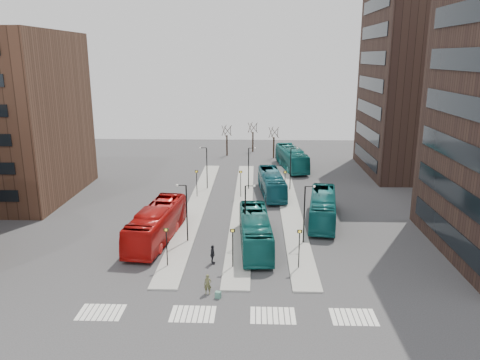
{
  "coord_description": "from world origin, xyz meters",
  "views": [
    {
      "loc": [
        3.63,
        -27.25,
        18.77
      ],
      "look_at": [
        1.83,
        24.61,
        5.0
      ],
      "focal_mm": 35.0,
      "sensor_mm": 36.0,
      "label": 1
    }
  ],
  "objects_px": {
    "teal_bus_a": "(255,231)",
    "commuter_c": "(253,239)",
    "suitcase": "(218,295)",
    "traveller": "(208,284)",
    "teal_bus_c": "(323,208)",
    "red_bus": "(157,224)",
    "commuter_a": "(142,241)",
    "teal_bus_b": "(272,184)",
    "teal_bus_d": "(292,158)",
    "commuter_b": "(213,255)"
  },
  "relations": [
    {
      "from": "teal_bus_b",
      "to": "teal_bus_c",
      "type": "height_order",
      "value": "teal_bus_c"
    },
    {
      "from": "teal_bus_c",
      "to": "commuter_a",
      "type": "distance_m",
      "value": 21.08
    },
    {
      "from": "teal_bus_c",
      "to": "commuter_a",
      "type": "height_order",
      "value": "teal_bus_c"
    },
    {
      "from": "red_bus",
      "to": "commuter_a",
      "type": "bearing_deg",
      "value": -107.53
    },
    {
      "from": "commuter_a",
      "to": "commuter_b",
      "type": "bearing_deg",
      "value": 138.53
    },
    {
      "from": "teal_bus_b",
      "to": "commuter_c",
      "type": "height_order",
      "value": "teal_bus_b"
    },
    {
      "from": "teal_bus_d",
      "to": "commuter_b",
      "type": "height_order",
      "value": "teal_bus_d"
    },
    {
      "from": "suitcase",
      "to": "teal_bus_b",
      "type": "bearing_deg",
      "value": 96.13
    },
    {
      "from": "traveller",
      "to": "teal_bus_c",
      "type": "bearing_deg",
      "value": 54.91
    },
    {
      "from": "teal_bus_d",
      "to": "commuter_a",
      "type": "distance_m",
      "value": 39.48
    },
    {
      "from": "teal_bus_b",
      "to": "commuter_b",
      "type": "relative_size",
      "value": 6.31
    },
    {
      "from": "commuter_a",
      "to": "teal_bus_b",
      "type": "bearing_deg",
      "value": -142.36
    },
    {
      "from": "teal_bus_c",
      "to": "commuter_b",
      "type": "relative_size",
      "value": 6.5
    },
    {
      "from": "teal_bus_c",
      "to": "commuter_a",
      "type": "bearing_deg",
      "value": -147.26
    },
    {
      "from": "teal_bus_c",
      "to": "teal_bus_d",
      "type": "relative_size",
      "value": 0.92
    },
    {
      "from": "teal_bus_c",
      "to": "traveller",
      "type": "bearing_deg",
      "value": -114.97
    },
    {
      "from": "teal_bus_a",
      "to": "traveller",
      "type": "relative_size",
      "value": 7.11
    },
    {
      "from": "suitcase",
      "to": "teal_bus_a",
      "type": "height_order",
      "value": "teal_bus_a"
    },
    {
      "from": "teal_bus_c",
      "to": "teal_bus_d",
      "type": "bearing_deg",
      "value": 102.04
    },
    {
      "from": "traveller",
      "to": "commuter_a",
      "type": "distance_m",
      "value": 11.75
    },
    {
      "from": "teal_bus_c",
      "to": "traveller",
      "type": "distance_m",
      "value": 21.21
    },
    {
      "from": "suitcase",
      "to": "commuter_c",
      "type": "xyz_separation_m",
      "value": [
        2.72,
        10.57,
        0.51
      ]
    },
    {
      "from": "teal_bus_a",
      "to": "teal_bus_b",
      "type": "relative_size",
      "value": 1.04
    },
    {
      "from": "suitcase",
      "to": "commuter_b",
      "type": "height_order",
      "value": "commuter_b"
    },
    {
      "from": "suitcase",
      "to": "red_bus",
      "type": "xyz_separation_m",
      "value": [
        -7.39,
        12.01,
        1.54
      ]
    },
    {
      "from": "teal_bus_a",
      "to": "commuter_c",
      "type": "height_order",
      "value": "teal_bus_a"
    },
    {
      "from": "teal_bus_b",
      "to": "traveller",
      "type": "relative_size",
      "value": 6.85
    },
    {
      "from": "teal_bus_d",
      "to": "commuter_b",
      "type": "distance_m",
      "value": 40.0
    },
    {
      "from": "red_bus",
      "to": "commuter_b",
      "type": "relative_size",
      "value": 7.05
    },
    {
      "from": "commuter_c",
      "to": "commuter_b",
      "type": "bearing_deg",
      "value": -35.32
    },
    {
      "from": "teal_bus_d",
      "to": "suitcase",
      "type": "bearing_deg",
      "value": -110.88
    },
    {
      "from": "teal_bus_c",
      "to": "commuter_c",
      "type": "height_order",
      "value": "teal_bus_c"
    },
    {
      "from": "suitcase",
      "to": "traveller",
      "type": "distance_m",
      "value": 1.24
    },
    {
      "from": "teal_bus_a",
      "to": "traveller",
      "type": "xyz_separation_m",
      "value": [
        -3.81,
        -9.93,
        -0.84
      ]
    },
    {
      "from": "teal_bus_d",
      "to": "commuter_c",
      "type": "height_order",
      "value": "teal_bus_d"
    },
    {
      "from": "teal_bus_b",
      "to": "red_bus",
      "type": "bearing_deg",
      "value": -131.83
    },
    {
      "from": "teal_bus_a",
      "to": "teal_bus_c",
      "type": "height_order",
      "value": "teal_bus_a"
    },
    {
      "from": "teal_bus_a",
      "to": "commuter_a",
      "type": "bearing_deg",
      "value": -179.01
    },
    {
      "from": "teal_bus_a",
      "to": "commuter_c",
      "type": "bearing_deg",
      "value": 175.61
    },
    {
      "from": "suitcase",
      "to": "red_bus",
      "type": "bearing_deg",
      "value": 137.81
    },
    {
      "from": "teal_bus_b",
      "to": "commuter_c",
      "type": "relative_size",
      "value": 7.43
    },
    {
      "from": "suitcase",
      "to": "teal_bus_b",
      "type": "xyz_separation_m",
      "value": [
        5.16,
        29.05,
        1.35
      ]
    },
    {
      "from": "teal_bus_d",
      "to": "traveller",
      "type": "height_order",
      "value": "teal_bus_d"
    },
    {
      "from": "red_bus",
      "to": "teal_bus_a",
      "type": "relative_size",
      "value": 1.08
    },
    {
      "from": "red_bus",
      "to": "teal_bus_c",
      "type": "xyz_separation_m",
      "value": [
        18.16,
        6.34,
        -0.14
      ]
    },
    {
      "from": "suitcase",
      "to": "teal_bus_b",
      "type": "relative_size",
      "value": 0.05
    },
    {
      "from": "teal_bus_a",
      "to": "teal_bus_d",
      "type": "bearing_deg",
      "value": 76.3
    },
    {
      "from": "teal_bus_d",
      "to": "commuter_b",
      "type": "xyz_separation_m",
      "value": [
        -10.09,
        -38.69,
        -0.89
      ]
    },
    {
      "from": "suitcase",
      "to": "traveller",
      "type": "bearing_deg",
      "value": 160.37
    },
    {
      "from": "suitcase",
      "to": "teal_bus_c",
      "type": "bearing_deg",
      "value": 75.79
    }
  ]
}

